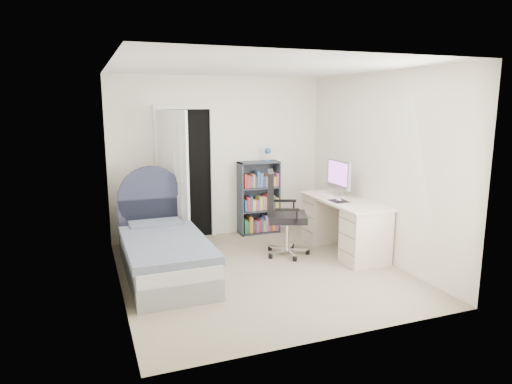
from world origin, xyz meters
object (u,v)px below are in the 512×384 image
object	(u,v)px
nightstand	(136,225)
floor_lamp	(178,209)
office_chair	(281,209)
bookcase	(259,201)
bed	(164,252)
desk	(343,223)

from	to	relation	value
nightstand	floor_lamp	distance (m)	0.66
nightstand	office_chair	distance (m)	2.12
bookcase	bed	bearing A→B (deg)	-144.03
bed	nightstand	bearing A→B (deg)	100.47
nightstand	desk	world-z (taller)	desk
desk	office_chair	world-z (taller)	desk
floor_lamp	desk	bearing A→B (deg)	-23.11
bed	office_chair	distance (m)	1.69
bed	nightstand	xyz separation A→B (m)	(-0.21, 1.13, 0.07)
desk	office_chair	size ratio (longest dim) A/B	1.31
bed	nightstand	size ratio (longest dim) A/B	3.74
floor_lamp	bookcase	xyz separation A→B (m)	(1.41, 0.38, -0.06)
office_chair	bed	bearing A→B (deg)	-174.94
nightstand	bookcase	size ratio (longest dim) A/B	0.39
nightstand	office_chair	bearing A→B (deg)	-28.12
nightstand	office_chair	xyz separation A→B (m)	(1.85, -0.99, 0.30)
office_chair	floor_lamp	bearing A→B (deg)	149.47
nightstand	desk	bearing A→B (deg)	-22.94
floor_lamp	office_chair	distance (m)	1.49
bookcase	office_chair	world-z (taller)	bookcase
desk	office_chair	bearing A→B (deg)	168.96
nightstand	desk	size ratio (longest dim) A/B	0.35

